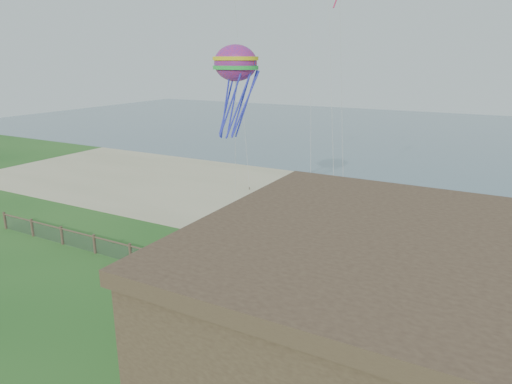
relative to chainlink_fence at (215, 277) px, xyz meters
The scene contains 7 objects.
ground 6.03m from the chainlink_fence, 90.00° to the right, with size 160.00×160.00×0.00m, color #22561D.
sand_beach 16.01m from the chainlink_fence, 90.00° to the left, with size 72.00×20.00×0.02m, color #BDB188.
ocean 60.00m from the chainlink_fence, 90.00° to the left, with size 160.00×68.00×0.02m, color slate.
chainlink_fence is the anchor object (origin of this frame).
motel_deck 13.04m from the chainlink_fence, ahead, with size 15.00×2.00×0.50m, color brown.
picnic_table 9.05m from the chainlink_fence, 27.51° to the right, with size 1.88×1.42×0.80m, color brown, non-canonical shape.
octopus_kite 13.41m from the chainlink_fence, 113.91° to the left, with size 3.34×2.36×6.88m, color red, non-canonical shape.
Camera 1 is at (12.58, -12.32, 11.74)m, focal length 32.00 mm.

